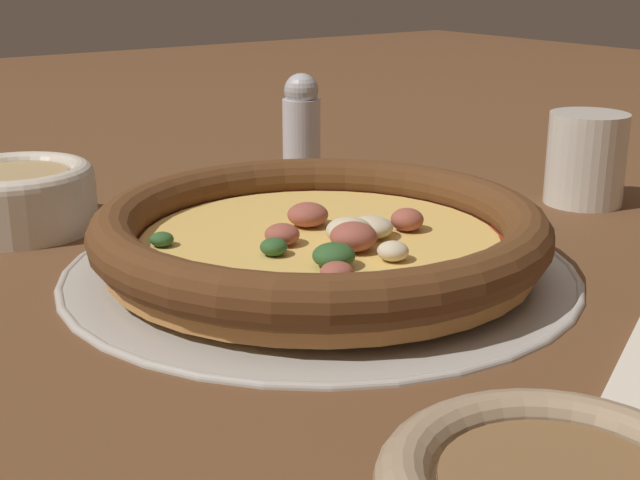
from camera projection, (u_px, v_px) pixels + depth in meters
name	position (u px, v px, depth m)	size (l,w,h in m)	color
ground_plane	(320.00, 272.00, 0.63)	(3.00, 3.00, 0.00)	brown
pizza_tray	(320.00, 266.00, 0.63)	(0.36, 0.36, 0.01)	#B7B2A8
pizza	(320.00, 234.00, 0.62)	(0.32, 0.32, 0.04)	#BC7F42
bowl_near	(17.00, 195.00, 0.72)	(0.13, 0.13, 0.05)	beige
drinking_cup	(586.00, 159.00, 0.79)	(0.07, 0.07, 0.08)	silver
pepper_shaker	(301.00, 129.00, 0.86)	(0.04, 0.04, 0.11)	silver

